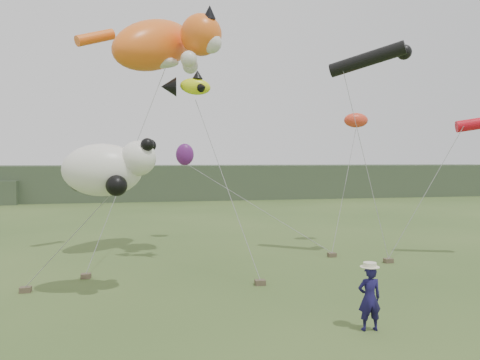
{
  "coord_description": "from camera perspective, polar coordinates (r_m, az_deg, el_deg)",
  "views": [
    {
      "loc": [
        -4.67,
        -13.56,
        4.65
      ],
      "look_at": [
        -1.24,
        3.0,
        3.93
      ],
      "focal_mm": 35.0,
      "sensor_mm": 36.0,
      "label": 1
    }
  ],
  "objects": [
    {
      "name": "ground",
      "position": [
        15.08,
        7.2,
        -15.54
      ],
      "size": [
        120.0,
        120.0,
        0.0
      ],
      "primitive_type": "plane",
      "color": "#385123",
      "rests_on": "ground"
    },
    {
      "name": "headland",
      "position": [
        58.34,
        -10.15,
        -0.28
      ],
      "size": [
        90.0,
        13.0,
        4.0
      ],
      "color": "#2D3D28",
      "rests_on": "ground"
    },
    {
      "name": "festival_attendant",
      "position": [
        13.59,
        15.5,
        -13.7
      ],
      "size": [
        0.67,
        0.47,
        1.78
      ],
      "primitive_type": "imported",
      "rotation": [
        0.0,
        0.0,
        3.08
      ],
      "color": "#161143",
      "rests_on": "ground"
    },
    {
      "name": "sandbag_anchors",
      "position": [
        19.52,
        -1.02,
        -11.05
      ],
      "size": [
        15.31,
        4.53,
        0.19
      ],
      "color": "brown",
      "rests_on": "ground"
    },
    {
      "name": "cat_kite",
      "position": [
        23.11,
        -9.22,
        16.1
      ],
      "size": [
        6.79,
        5.59,
        3.81
      ],
      "color": "orange",
      "rests_on": "ground"
    },
    {
      "name": "fish_kite",
      "position": [
        20.77,
        -6.64,
        11.31
      ],
      "size": [
        2.21,
        1.47,
        1.13
      ],
      "color": "#DFF015",
      "rests_on": "ground"
    },
    {
      "name": "tube_kites",
      "position": [
        23.69,
        20.92,
        11.19
      ],
      "size": [
        8.78,
        3.42,
        4.11
      ],
      "color": "black",
      "rests_on": "ground"
    },
    {
      "name": "panda_kite",
      "position": [
        16.39,
        -15.75,
        1.36
      ],
      "size": [
        3.14,
        2.03,
        1.95
      ],
      "color": "white",
      "rests_on": "ground"
    },
    {
      "name": "misc_kites",
      "position": [
        26.37,
        3.07,
        5.08
      ],
      "size": [
        10.19,
        4.18,
        2.87
      ],
      "color": "#EC3F24",
      "rests_on": "ground"
    }
  ]
}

